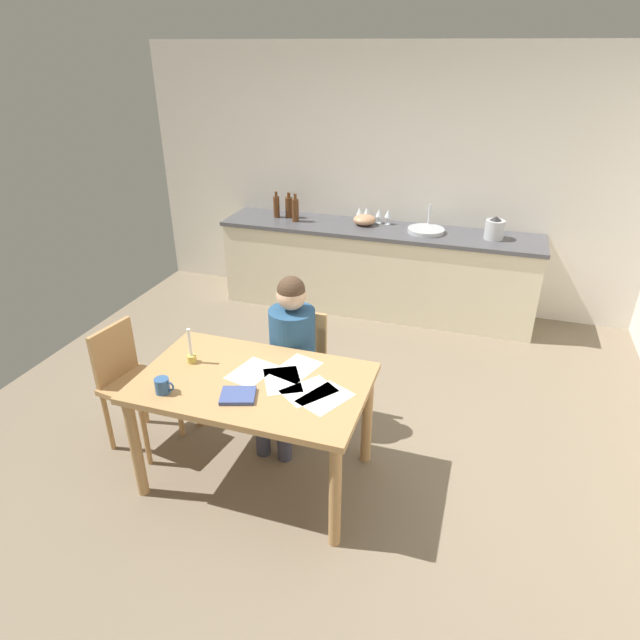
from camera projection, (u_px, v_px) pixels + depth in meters
name	position (u px, v px, depth m)	size (l,w,h in m)	color
ground_plane	(306.00, 436.00, 4.02)	(5.20, 5.20, 0.04)	#7A6B56
wall_back	(388.00, 180.00, 5.63)	(5.20, 0.12, 2.60)	silver
kitchen_counter	(376.00, 269.00, 5.71)	(3.23, 0.64, 0.90)	beige
dining_table	(254.00, 394.00, 3.34)	(1.39, 0.86, 0.75)	tan
chair_at_table	(297.00, 365.00, 3.98)	(0.41, 0.41, 0.85)	tan
person_seated	(289.00, 350.00, 3.76)	(0.33, 0.60, 1.19)	navy
chair_side_empty	(132.00, 381.00, 3.73)	(0.46, 0.46, 0.89)	tan
coffee_mug	(163.00, 386.00, 3.15)	(0.12, 0.08, 0.09)	#33598C
candlestick	(191.00, 353.00, 3.45)	(0.06, 0.06, 0.24)	gold
book_magazine	(238.00, 396.00, 3.13)	(0.20, 0.17, 0.02)	#3D4C88
paper_letter	(252.00, 372.00, 3.37)	(0.21, 0.30, 0.00)	white
paper_bill	(297.00, 368.00, 3.41)	(0.21, 0.30, 0.00)	white
paper_envelope	(325.00, 398.00, 3.12)	(0.21, 0.30, 0.00)	white
paper_receipt	(309.00, 391.00, 3.19)	(0.21, 0.30, 0.00)	white
paper_notice	(283.00, 380.00, 3.29)	(0.21, 0.30, 0.00)	white
sink_unit	(426.00, 230.00, 5.37)	(0.36, 0.36, 0.24)	#B2B7BC
bottle_oil	(276.00, 206.00, 5.79)	(0.07, 0.07, 0.28)	#593319
bottle_vinegar	(289.00, 207.00, 5.78)	(0.08, 0.08, 0.27)	#593319
bottle_wine_red	(295.00, 210.00, 5.65)	(0.07, 0.07, 0.29)	#593319
mixing_bowl	(364.00, 220.00, 5.58)	(0.23, 0.23, 0.10)	tan
stovetop_kettle	(495.00, 229.00, 5.15)	(0.18, 0.18, 0.22)	#B7BABF
wine_glass_near_sink	(388.00, 214.00, 5.57)	(0.07, 0.07, 0.15)	silver
wine_glass_by_kettle	(379.00, 213.00, 5.59)	(0.07, 0.07, 0.15)	silver
wine_glass_back_left	(367.00, 212.00, 5.63)	(0.07, 0.07, 0.15)	silver
wine_glass_back_right	(360.00, 211.00, 5.65)	(0.07, 0.07, 0.15)	silver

